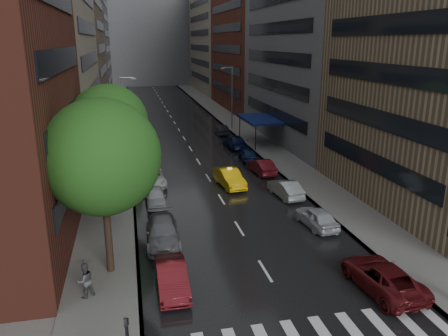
{
  "coord_description": "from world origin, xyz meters",
  "views": [
    {
      "loc": [
        -7.08,
        -17.25,
        12.68
      ],
      "look_at": [
        0.0,
        14.99,
        3.0
      ],
      "focal_mm": 35.0,
      "sensor_mm": 36.0,
      "label": 1
    }
  ],
  "objects": [
    {
      "name": "taxi",
      "position": [
        1.43,
        19.16,
        0.79
      ],
      "size": [
        2.22,
        4.96,
        1.58
      ],
      "primitive_type": "imported",
      "rotation": [
        0.0,
        0.0,
        0.12
      ],
      "color": "yellow",
      "rests_on": "ground"
    },
    {
      "name": "road",
      "position": [
        0.0,
        50.0,
        0.01
      ],
      "size": [
        14.0,
        140.0,
        0.01
      ],
      "primitive_type": "cube",
      "color": "black",
      "rests_on": "ground"
    },
    {
      "name": "buildings_right",
      "position": [
        15.0,
        56.7,
        15.03
      ],
      "size": [
        8.05,
        109.1,
        36.0
      ],
      "color": "#937A5B",
      "rests_on": "ground"
    },
    {
      "name": "tree_mid",
      "position": [
        -8.6,
        17.07,
        6.54
      ],
      "size": [
        5.99,
        5.99,
        9.55
      ],
      "color": "#382619",
      "rests_on": "ground"
    },
    {
      "name": "street_lamp_left",
      "position": [
        -7.72,
        30.0,
        4.89
      ],
      "size": [
        1.74,
        0.22,
        9.0
      ],
      "color": "gray",
      "rests_on": "sidewalk_left"
    },
    {
      "name": "sidewalk_left",
      "position": [
        -9.0,
        50.0,
        0.07
      ],
      "size": [
        4.0,
        140.0,
        0.15
      ],
      "primitive_type": "cube",
      "color": "gray",
      "rests_on": "ground"
    },
    {
      "name": "tree_far",
      "position": [
        -8.6,
        31.07,
        5.44
      ],
      "size": [
        4.99,
        4.99,
        7.95
      ],
      "color": "#382619",
      "rests_on": "ground"
    },
    {
      "name": "tree_near",
      "position": [
        -8.6,
        5.7,
        6.79
      ],
      "size": [
        6.22,
        6.22,
        9.92
      ],
      "color": "#382619",
      "rests_on": "ground"
    },
    {
      "name": "sidewalk_right",
      "position": [
        9.0,
        50.0,
        0.07
      ],
      "size": [
        4.0,
        140.0,
        0.15
      ],
      "primitive_type": "cube",
      "color": "gray",
      "rests_on": "ground"
    },
    {
      "name": "parked_cars_right",
      "position": [
        5.4,
        19.25,
        0.73
      ],
      "size": [
        2.88,
        45.28,
        1.51
      ],
      "color": "#571114",
      "rests_on": "ground"
    },
    {
      "name": "awning",
      "position": [
        8.98,
        35.0,
        3.13
      ],
      "size": [
        4.0,
        8.0,
        3.12
      ],
      "color": "navy",
      "rests_on": "sidewalk_right"
    },
    {
      "name": "street_lamp_right",
      "position": [
        7.72,
        45.0,
        4.89
      ],
      "size": [
        1.74,
        0.22,
        9.0
      ],
      "color": "gray",
      "rests_on": "sidewalk_right"
    },
    {
      "name": "ped_black_umbrella",
      "position": [
        -9.75,
        3.23,
        1.38
      ],
      "size": [
        1.14,
        1.08,
        2.09
      ],
      "color": "#505055",
      "rests_on": "sidewalk_left"
    },
    {
      "name": "parked_cars_left",
      "position": [
        -5.4,
        12.86,
        0.72
      ],
      "size": [
        2.57,
        22.7,
        1.51
      ],
      "color": "maroon",
      "rests_on": "ground"
    },
    {
      "name": "building_far",
      "position": [
        0.0,
        118.0,
        16.0
      ],
      "size": [
        40.0,
        14.0,
        32.0
      ],
      "primitive_type": "cube",
      "color": "slate",
      "rests_on": "ground"
    },
    {
      "name": "ground",
      "position": [
        0.0,
        0.0,
        0.0
      ],
      "size": [
        220.0,
        220.0,
        0.0
      ],
      "primitive_type": "plane",
      "color": "gray",
      "rests_on": "ground"
    },
    {
      "name": "buildings_left",
      "position": [
        -15.0,
        58.79,
        15.99
      ],
      "size": [
        8.0,
        108.0,
        38.0
      ],
      "color": "maroon",
      "rests_on": "ground"
    }
  ]
}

